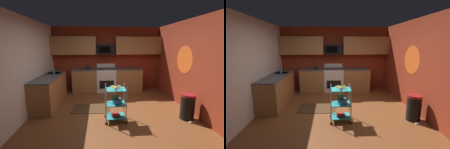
# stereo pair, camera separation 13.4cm
# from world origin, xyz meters

# --- Properties ---
(floor) EXTENTS (4.40, 4.80, 0.04)m
(floor) POSITION_xyz_m (0.00, 0.00, -0.02)
(floor) COLOR brown
(floor) RESTS_ON ground
(wall_back) EXTENTS (4.52, 0.06, 2.60)m
(wall_back) POSITION_xyz_m (0.00, 2.43, 1.30)
(wall_back) COLOR maroon
(wall_back) RESTS_ON ground
(wall_left) EXTENTS (0.06, 4.80, 2.60)m
(wall_left) POSITION_xyz_m (-2.23, 0.00, 1.30)
(wall_left) COLOR silver
(wall_left) RESTS_ON ground
(wall_right) EXTENTS (0.06, 4.80, 2.60)m
(wall_right) POSITION_xyz_m (2.23, 0.00, 1.30)
(wall_right) COLOR maroon
(wall_right) RESTS_ON ground
(wall_flower_decal) EXTENTS (0.00, 0.82, 0.82)m
(wall_flower_decal) POSITION_xyz_m (2.20, 0.36, 1.45)
(wall_flower_decal) COLOR #E5591E
(counter_run) EXTENTS (3.59, 2.56, 0.92)m
(counter_run) POSITION_xyz_m (-0.80, 1.57, 0.46)
(counter_run) COLOR #9E6B3D
(counter_run) RESTS_ON ground
(oven_range) EXTENTS (0.76, 0.65, 1.10)m
(oven_range) POSITION_xyz_m (-0.05, 2.10, 0.48)
(oven_range) COLOR white
(oven_range) RESTS_ON ground
(upper_cabinets) EXTENTS (4.40, 0.33, 0.70)m
(upper_cabinets) POSITION_xyz_m (0.01, 2.23, 1.85)
(upper_cabinets) COLOR #9E6B3D
(microwave) EXTENTS (0.70, 0.39, 0.40)m
(microwave) POSITION_xyz_m (-0.05, 2.21, 1.70)
(microwave) COLOR black
(rolling_cart) EXTENTS (0.54, 0.40, 0.91)m
(rolling_cart) POSITION_xyz_m (0.05, -0.44, 0.45)
(rolling_cart) COLOR silver
(rolling_cart) RESTS_ON ground
(fruit_bowl) EXTENTS (0.27, 0.27, 0.07)m
(fruit_bowl) POSITION_xyz_m (0.05, -0.44, 0.88)
(fruit_bowl) COLOR silver
(fruit_bowl) RESTS_ON rolling_cart
(mixing_bowl_large) EXTENTS (0.25, 0.25, 0.11)m
(mixing_bowl_large) POSITION_xyz_m (0.10, -0.44, 0.52)
(mixing_bowl_large) COLOR #338CBF
(mixing_bowl_large) RESTS_ON rolling_cart
(mixing_bowl_small) EXTENTS (0.18, 0.18, 0.08)m
(mixing_bowl_small) POSITION_xyz_m (0.05, -0.42, 0.62)
(mixing_bowl_small) COLOR #387F4C
(mixing_bowl_small) RESTS_ON rolling_cart
(book_stack) EXTENTS (0.23, 0.20, 0.05)m
(book_stack) POSITION_xyz_m (0.05, -0.44, 0.15)
(book_stack) COLOR #1E4C8C
(book_stack) RESTS_ON rolling_cart
(kettle) EXTENTS (0.21, 0.18, 0.26)m
(kettle) POSITION_xyz_m (-0.79, 2.10, 1.00)
(kettle) COLOR black
(kettle) RESTS_ON counter_run
(dish_soap_bottle) EXTENTS (0.06, 0.06, 0.20)m
(dish_soap_bottle) POSITION_xyz_m (-1.87, 1.23, 1.02)
(dish_soap_bottle) COLOR #2D8CBF
(dish_soap_bottle) RESTS_ON counter_run
(trash_can) EXTENTS (0.34, 0.42, 0.66)m
(trash_can) POSITION_xyz_m (1.90, -0.50, 0.33)
(trash_can) COLOR black
(trash_can) RESTS_ON ground
(floor_rug) EXTENTS (1.14, 0.77, 0.01)m
(floor_rug) POSITION_xyz_m (-0.60, 0.34, 0.01)
(floor_rug) COLOR #472D19
(floor_rug) RESTS_ON ground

